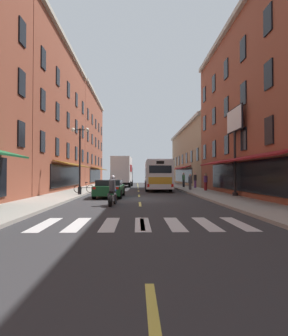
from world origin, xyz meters
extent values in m
cube|color=#333335|center=(0.00, 0.00, -0.05)|extent=(34.80, 80.00, 0.10)
cube|color=#DBCC4C|center=(0.00, -16.50, 0.00)|extent=(0.14, 2.40, 0.01)
cube|color=#DBCC4C|center=(0.00, -10.00, 0.00)|extent=(0.14, 2.40, 0.01)
cube|color=#DBCC4C|center=(0.00, -3.50, 0.00)|extent=(0.14, 2.40, 0.01)
cube|color=#DBCC4C|center=(0.00, 3.00, 0.00)|extent=(0.14, 2.40, 0.01)
cube|color=#DBCC4C|center=(0.00, 9.50, 0.00)|extent=(0.14, 2.40, 0.01)
cube|color=#DBCC4C|center=(0.00, 16.00, 0.00)|extent=(0.14, 2.40, 0.01)
cube|color=#DBCC4C|center=(0.00, 22.50, 0.00)|extent=(0.14, 2.40, 0.01)
cube|color=#DBCC4C|center=(0.00, 29.00, 0.00)|extent=(0.14, 2.40, 0.01)
cube|color=#DBCC4C|center=(0.00, 35.50, 0.00)|extent=(0.14, 2.40, 0.01)
cube|color=silver|center=(-3.30, -10.00, 0.00)|extent=(0.50, 2.80, 0.01)
cube|color=silver|center=(-2.20, -10.00, 0.00)|extent=(0.50, 2.80, 0.01)
cube|color=silver|center=(-1.10, -10.00, 0.00)|extent=(0.50, 2.80, 0.01)
cube|color=silver|center=(0.00, -10.00, 0.00)|extent=(0.50, 2.80, 0.01)
cube|color=silver|center=(1.10, -10.00, 0.00)|extent=(0.50, 2.80, 0.01)
cube|color=silver|center=(2.20, -10.00, 0.00)|extent=(0.50, 2.80, 0.01)
cube|color=silver|center=(3.30, -10.00, 0.00)|extent=(0.50, 2.80, 0.01)
cube|color=#A39E93|center=(-5.90, 0.00, 0.07)|extent=(3.00, 80.00, 0.14)
cube|color=#A39E93|center=(5.90, 0.00, 0.07)|extent=(3.00, 80.00, 0.14)
cube|color=black|center=(-7.36, -2.00, 4.20)|extent=(0.10, 1.00, 1.60)
cube|color=black|center=(-7.36, -2.00, 7.40)|extent=(0.10, 1.00, 1.60)
cube|color=black|center=(-7.36, -2.00, 10.60)|extent=(0.10, 1.00, 1.60)
cube|color=brown|center=(-11.40, 10.00, 7.69)|extent=(8.00, 19.90, 15.37)
cube|color=#B2AD9E|center=(-7.30, 10.00, 15.02)|extent=(0.44, 19.40, 0.40)
cube|color=black|center=(-7.36, 10.00, 1.55)|extent=(0.10, 12.00, 2.10)
cube|color=brown|center=(-6.65, 10.00, 2.75)|extent=(1.38, 11.20, 0.44)
cube|color=black|center=(-7.36, 2.00, 4.20)|extent=(0.10, 1.00, 1.60)
cube|color=black|center=(-7.36, 6.00, 4.20)|extent=(0.10, 1.00, 1.60)
cube|color=black|center=(-7.36, 10.00, 4.20)|extent=(0.10, 1.00, 1.60)
cube|color=black|center=(-7.36, 14.00, 4.20)|extent=(0.10, 1.00, 1.60)
cube|color=black|center=(-7.36, 18.00, 4.20)|extent=(0.10, 1.00, 1.60)
cube|color=black|center=(-7.36, 2.00, 7.40)|extent=(0.10, 1.00, 1.60)
cube|color=black|center=(-7.36, 6.00, 7.40)|extent=(0.10, 1.00, 1.60)
cube|color=black|center=(-7.36, 10.00, 7.40)|extent=(0.10, 1.00, 1.60)
cube|color=black|center=(-7.36, 14.00, 7.40)|extent=(0.10, 1.00, 1.60)
cube|color=black|center=(-7.36, 18.00, 7.40)|extent=(0.10, 1.00, 1.60)
cube|color=black|center=(-7.36, 2.00, 10.60)|extent=(0.10, 1.00, 1.60)
cube|color=black|center=(-7.36, 6.00, 10.60)|extent=(0.10, 1.00, 1.60)
cube|color=black|center=(-7.36, 10.00, 10.60)|extent=(0.10, 1.00, 1.60)
cube|color=black|center=(-7.36, 14.00, 10.60)|extent=(0.10, 1.00, 1.60)
cube|color=black|center=(-7.36, 18.00, 10.60)|extent=(0.10, 1.00, 1.60)
cube|color=brown|center=(-11.40, 30.00, 7.80)|extent=(8.00, 19.90, 15.59)
cube|color=#B2AD9E|center=(-7.30, 30.00, 15.24)|extent=(0.44, 19.40, 0.40)
cube|color=black|center=(-7.36, 30.00, 1.55)|extent=(0.10, 12.00, 2.10)
cube|color=brown|center=(-6.65, 30.00, 2.75)|extent=(1.38, 11.20, 0.44)
cube|color=black|center=(-7.36, 22.00, 4.20)|extent=(0.10, 1.00, 1.60)
cube|color=black|center=(-7.36, 26.00, 4.20)|extent=(0.10, 1.00, 1.60)
cube|color=black|center=(-7.36, 30.00, 4.20)|extent=(0.10, 1.00, 1.60)
cube|color=black|center=(-7.36, 34.00, 4.20)|extent=(0.10, 1.00, 1.60)
cube|color=black|center=(-7.36, 38.00, 4.20)|extent=(0.10, 1.00, 1.60)
cube|color=black|center=(-7.36, 22.00, 7.40)|extent=(0.10, 1.00, 1.60)
cube|color=black|center=(-7.36, 26.00, 7.40)|extent=(0.10, 1.00, 1.60)
cube|color=black|center=(-7.36, 30.00, 7.40)|extent=(0.10, 1.00, 1.60)
cube|color=black|center=(-7.36, 34.00, 7.40)|extent=(0.10, 1.00, 1.60)
cube|color=black|center=(-7.36, 38.00, 7.40)|extent=(0.10, 1.00, 1.60)
cube|color=black|center=(-7.36, 22.00, 10.60)|extent=(0.10, 1.00, 1.60)
cube|color=black|center=(-7.36, 26.00, 10.60)|extent=(0.10, 1.00, 1.60)
cube|color=black|center=(-7.36, 30.00, 10.60)|extent=(0.10, 1.00, 1.60)
cube|color=black|center=(-7.36, 34.00, 10.60)|extent=(0.10, 1.00, 1.60)
cube|color=black|center=(-7.36, 38.00, 10.60)|extent=(0.10, 1.00, 1.60)
cube|color=#B2AD9E|center=(7.30, 0.00, 13.85)|extent=(0.44, 26.07, 0.40)
cube|color=black|center=(7.36, 0.00, 1.55)|extent=(0.10, 16.00, 2.10)
cube|color=maroon|center=(6.65, 0.00, 2.75)|extent=(1.38, 14.93, 0.44)
cube|color=black|center=(7.36, -3.81, 4.20)|extent=(0.10, 1.00, 1.60)
cube|color=black|center=(7.36, 0.00, 4.20)|extent=(0.10, 1.00, 1.60)
cube|color=black|center=(7.36, 3.81, 4.20)|extent=(0.10, 1.00, 1.60)
cube|color=black|center=(7.36, 7.62, 4.20)|extent=(0.10, 1.00, 1.60)
cube|color=black|center=(7.36, 11.43, 4.20)|extent=(0.10, 1.00, 1.60)
cube|color=black|center=(7.36, -3.81, 7.40)|extent=(0.10, 1.00, 1.60)
cube|color=black|center=(7.36, 0.00, 7.40)|extent=(0.10, 1.00, 1.60)
cube|color=black|center=(7.36, 3.81, 7.40)|extent=(0.10, 1.00, 1.60)
cube|color=black|center=(7.36, 7.62, 7.40)|extent=(0.10, 1.00, 1.60)
cube|color=black|center=(7.36, 11.43, 7.40)|extent=(0.10, 1.00, 1.60)
cube|color=black|center=(7.36, -3.81, 10.60)|extent=(0.10, 1.00, 1.60)
cube|color=black|center=(7.36, 0.00, 10.60)|extent=(0.10, 1.00, 1.60)
cube|color=black|center=(7.36, 3.81, 10.60)|extent=(0.10, 1.00, 1.60)
cube|color=black|center=(7.36, 7.62, 10.60)|extent=(0.10, 1.00, 1.60)
cube|color=black|center=(7.36, 11.43, 10.60)|extent=(0.10, 1.00, 1.60)
cube|color=#9E8466|center=(11.40, 26.67, 4.70)|extent=(8.00, 26.57, 9.41)
cube|color=#B2AD9E|center=(7.30, 26.67, 9.06)|extent=(0.44, 26.07, 0.40)
cube|color=black|center=(7.36, 26.67, 1.55)|extent=(0.10, 16.00, 2.10)
cube|color=maroon|center=(6.65, 26.67, 2.75)|extent=(1.38, 14.93, 0.44)
cube|color=black|center=(7.36, 15.24, 4.20)|extent=(0.10, 1.00, 1.60)
cube|color=black|center=(7.36, 19.05, 4.20)|extent=(0.10, 1.00, 1.60)
cube|color=black|center=(7.36, 22.86, 4.20)|extent=(0.10, 1.00, 1.60)
cube|color=black|center=(7.36, 26.67, 4.20)|extent=(0.10, 1.00, 1.60)
cube|color=black|center=(7.36, 30.48, 4.20)|extent=(0.10, 1.00, 1.60)
cube|color=black|center=(7.36, 34.29, 4.20)|extent=(0.10, 1.00, 1.60)
cube|color=black|center=(7.36, 38.10, 4.20)|extent=(0.10, 1.00, 1.60)
cylinder|color=black|center=(7.05, 0.94, 2.54)|extent=(0.18, 0.18, 4.80)
cylinder|color=black|center=(7.05, 0.94, 0.26)|extent=(0.40, 0.40, 0.24)
cube|color=black|center=(7.05, 0.94, 5.74)|extent=(0.10, 3.13, 1.77)
cube|color=silver|center=(6.99, 0.94, 5.74)|extent=(0.04, 2.97, 1.61)
cube|color=silver|center=(7.11, 0.94, 5.74)|extent=(0.04, 2.97, 1.61)
cube|color=silver|center=(2.08, 12.01, 1.69)|extent=(2.80, 12.08, 2.67)
cube|color=silver|center=(2.08, 12.01, 3.08)|extent=(2.57, 10.88, 0.16)
cube|color=black|center=(2.09, 12.31, 1.87)|extent=(2.79, 9.68, 0.96)
cube|color=maroon|center=(2.08, 12.01, 0.60)|extent=(2.82, 11.68, 0.36)
cube|color=black|center=(2.21, 17.99, 1.87)|extent=(2.25, 0.17, 1.10)
cube|color=black|center=(1.96, 6.04, 2.18)|extent=(2.05, 0.16, 0.70)
cube|color=gold|center=(1.96, 6.03, 1.15)|extent=(2.15, 0.14, 0.64)
cube|color=black|center=(1.96, 6.03, 2.80)|extent=(0.70, 0.11, 0.28)
cube|color=red|center=(0.86, 6.04, 0.70)|extent=(0.20, 0.08, 0.28)
cube|color=red|center=(3.05, 6.00, 0.70)|extent=(0.20, 0.08, 0.28)
cylinder|color=black|center=(0.99, 16.05, 0.50)|extent=(0.32, 1.01, 1.00)
cylinder|color=black|center=(3.34, 16.00, 0.50)|extent=(0.32, 1.01, 1.00)
cylinder|color=black|center=(0.84, 8.52, 0.50)|extent=(0.32, 1.01, 1.00)
cylinder|color=black|center=(3.19, 8.47, 0.50)|extent=(0.32, 1.01, 1.00)
cube|color=black|center=(-1.98, 21.81, 1.55)|extent=(2.40, 2.28, 2.40)
cube|color=black|center=(-1.93, 22.85, 2.40)|extent=(2.00, 0.20, 0.80)
cube|color=silver|center=(-2.16, 18.15, 2.36)|extent=(2.65, 5.27, 3.33)
cube|color=maroon|center=(-0.94, 18.09, 2.53)|extent=(0.21, 3.09, 0.90)
cube|color=black|center=(-2.11, 19.23, 0.55)|extent=(2.24, 7.01, 0.24)
cylinder|color=black|center=(-3.09, 21.66, 0.45)|extent=(0.32, 0.91, 0.90)
cylinder|color=black|center=(-0.89, 21.56, 0.45)|extent=(0.32, 0.91, 0.90)
cylinder|color=black|center=(-3.30, 17.43, 0.45)|extent=(0.32, 0.91, 0.90)
cylinder|color=black|center=(-1.10, 17.32, 0.45)|extent=(0.32, 0.91, 0.90)
cube|color=black|center=(-2.07, 28.85, 0.55)|extent=(1.84, 4.24, 0.63)
cube|color=black|center=(-2.07, 28.69, 1.06)|extent=(1.64, 2.31, 0.44)
cube|color=red|center=(-2.81, 26.78, 0.77)|extent=(0.20, 0.06, 0.14)
cube|color=red|center=(-1.41, 26.76, 0.77)|extent=(0.20, 0.06, 0.14)
cylinder|color=black|center=(-2.87, 30.28, 0.32)|extent=(0.23, 0.64, 0.64)
cylinder|color=black|center=(-1.21, 30.24, 0.32)|extent=(0.23, 0.64, 0.64)
cylinder|color=black|center=(-2.92, 27.47, 0.32)|extent=(0.23, 0.64, 0.64)
cylinder|color=black|center=(-1.27, 27.43, 0.32)|extent=(0.23, 0.64, 0.64)
cube|color=#144723|center=(-2.20, 1.54, 0.56)|extent=(1.99, 4.78, 0.65)
cube|color=black|center=(-2.20, 1.35, 1.08)|extent=(1.79, 2.60, 0.44)
cube|color=red|center=(-3.01, -0.79, 0.79)|extent=(0.20, 0.06, 0.14)
cube|color=red|center=(-1.48, -0.83, 0.79)|extent=(0.20, 0.06, 0.14)
cylinder|color=black|center=(-3.06, 3.23, 0.32)|extent=(0.23, 0.64, 0.64)
cylinder|color=black|center=(-1.27, 3.19, 0.32)|extent=(0.23, 0.64, 0.64)
cylinder|color=black|center=(-3.13, -0.11, 0.32)|extent=(0.23, 0.64, 0.64)
cylinder|color=black|center=(-1.34, -0.15, 0.32)|extent=(0.23, 0.64, 0.64)
cylinder|color=black|center=(-1.44, -3.37, 0.31)|extent=(0.16, 0.63, 0.62)
cylinder|color=black|center=(-1.57, -4.82, 0.31)|extent=(0.18, 0.63, 0.62)
cylinder|color=#B2B2B7|center=(-1.45, -3.49, 0.61)|extent=(0.10, 0.33, 0.68)
ellipsoid|color=navy|center=(-1.49, -3.92, 0.81)|extent=(0.37, 0.59, 0.28)
cube|color=black|center=(-1.53, -4.31, 0.74)|extent=(0.31, 0.58, 0.12)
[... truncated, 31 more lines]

